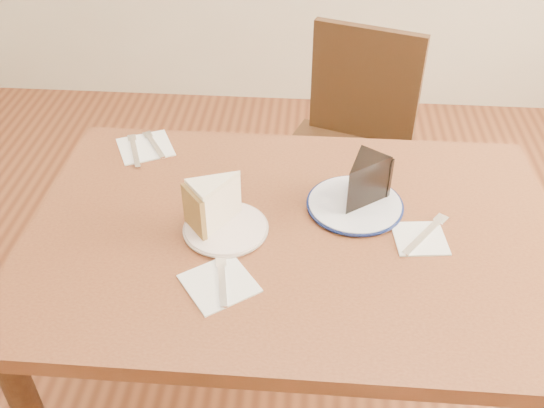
{
  "coord_description": "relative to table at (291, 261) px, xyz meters",
  "views": [
    {
      "loc": [
        0.04,
        -1.04,
        1.64
      ],
      "look_at": [
        -0.05,
        0.03,
        0.8
      ],
      "focal_mm": 40.0,
      "sensor_mm": 36.0,
      "label": 1
    }
  ],
  "objects": [
    {
      "name": "fork_cream",
      "position": [
        -0.13,
        -0.18,
        0.1
      ],
      "size": [
        0.04,
        0.14,
        0.0
      ],
      "primitive_type": "cube",
      "rotation": [
        0.0,
        0.0,
        0.19
      ],
      "color": "silver",
      "rests_on": "napkin_cream"
    },
    {
      "name": "table",
      "position": [
        0.0,
        0.0,
        0.0
      ],
      "size": [
        1.2,
        0.8,
        0.75
      ],
      "color": "#4E2615",
      "rests_on": "ground"
    },
    {
      "name": "plate_cream",
      "position": [
        -0.15,
        -0.02,
        0.1
      ],
      "size": [
        0.18,
        0.18,
        0.01
      ],
      "primitive_type": "cylinder",
      "color": "white",
      "rests_on": "table"
    },
    {
      "name": "chocolate_cake",
      "position": [
        0.15,
        0.1,
        0.16
      ],
      "size": [
        0.13,
        0.14,
        0.1
      ],
      "primitive_type": null,
      "rotation": [
        0.0,
        0.0,
        2.55
      ],
      "color": "black",
      "rests_on": "plate_navy"
    },
    {
      "name": "knife_spare",
      "position": [
        -0.43,
        0.28,
        0.1
      ],
      "size": [
        0.07,
        0.15,
        0.0
      ],
      "primitive_type": "cube",
      "rotation": [
        0.0,
        0.0,
        0.36
      ],
      "color": "silver",
      "rests_on": "napkin_spare"
    },
    {
      "name": "carrot_cake",
      "position": [
        -0.16,
        0.01,
        0.16
      ],
      "size": [
        0.14,
        0.14,
        0.1
      ],
      "primitive_type": null,
      "rotation": [
        0.0,
        0.0,
        -0.89
      ],
      "color": "#F7E8CC",
      "rests_on": "plate_cream"
    },
    {
      "name": "napkin_cream",
      "position": [
        -0.14,
        -0.18,
        0.1
      ],
      "size": [
        0.18,
        0.18,
        0.0
      ],
      "primitive_type": "cube",
      "rotation": [
        0.0,
        0.0,
        0.63
      ],
      "color": "white",
      "rests_on": "table"
    },
    {
      "name": "napkin_navy",
      "position": [
        0.28,
        -0.01,
        0.1
      ],
      "size": [
        0.12,
        0.12,
        0.0
      ],
      "primitive_type": "cube",
      "rotation": [
        0.0,
        0.0,
        0.11
      ],
      "color": "white",
      "rests_on": "table"
    },
    {
      "name": "knife_navy",
      "position": [
        0.29,
        -0.0,
        0.1
      ],
      "size": [
        0.11,
        0.15,
        0.0
      ],
      "primitive_type": "cube",
      "rotation": [
        0.0,
        0.0,
        -0.64
      ],
      "color": "white",
      "rests_on": "napkin_navy"
    },
    {
      "name": "plate_navy",
      "position": [
        0.14,
        0.09,
        0.1
      ],
      "size": [
        0.22,
        0.22,
        0.01
      ],
      "primitive_type": "cylinder",
      "color": "silver",
      "rests_on": "table"
    },
    {
      "name": "chair_far",
      "position": [
        0.16,
        0.71,
        -0.15
      ],
      "size": [
        0.56,
        0.56,
        0.89
      ],
      "rotation": [
        0.0,
        0.0,
        2.81
      ],
      "color": "black",
      "rests_on": "ground"
    },
    {
      "name": "fork_spare",
      "position": [
        -0.39,
        0.31,
        0.1
      ],
      "size": [
        0.08,
        0.13,
        0.0
      ],
      "primitive_type": "cube",
      "rotation": [
        0.0,
        0.0,
        0.55
      ],
      "color": "silver",
      "rests_on": "napkin_spare"
    },
    {
      "name": "napkin_spare",
      "position": [
        -0.41,
        0.31,
        0.1
      ],
      "size": [
        0.18,
        0.18,
        0.0
      ],
      "primitive_type": "cube",
      "rotation": [
        0.0,
        0.0,
        0.45
      ],
      "color": "white",
      "rests_on": "table"
    }
  ]
}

